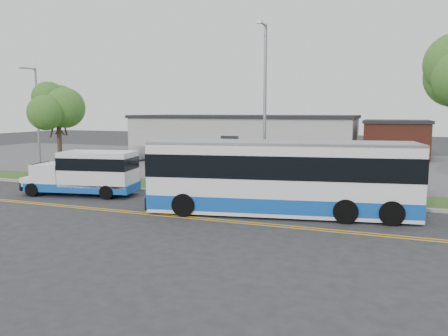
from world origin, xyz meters
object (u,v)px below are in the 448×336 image
at_px(tree_west, 58,106).
at_px(shuttle_bus, 88,172).
at_px(transit_bus, 280,177).
at_px(streetlight_near, 265,103).
at_px(pedestrian, 84,168).
at_px(parked_car_a, 263,157).
at_px(parked_car_b, 138,153).
at_px(streetlight_far, 37,115).

distance_m(tree_west, shuttle_bus, 8.09).
relative_size(shuttle_bus, transit_bus, 0.54).
bearing_deg(streetlight_near, pedestrian, -176.05).
height_order(transit_bus, pedestrian, transit_bus).
xyz_separation_m(tree_west, streetlight_near, (15.00, -0.47, 0.11)).
xyz_separation_m(tree_west, transit_bus, (17.01, -5.00, -3.41)).
height_order(parked_car_a, parked_car_b, parked_car_a).
bearing_deg(transit_bus, parked_car_a, 97.83).
bearing_deg(pedestrian, parked_car_b, -111.31).
height_order(shuttle_bus, pedestrian, shuttle_bus).
relative_size(tree_west, transit_bus, 0.55).
distance_m(streetlight_near, transit_bus, 6.08).
distance_m(shuttle_bus, parked_car_b, 17.05).
xyz_separation_m(streetlight_near, parked_car_a, (-3.34, 12.19, -4.42)).
relative_size(streetlight_far, pedestrian, 3.97).
relative_size(tree_west, parked_car_a, 1.59).
distance_m(shuttle_bus, parked_car_a, 17.12).
bearing_deg(streetlight_far, streetlight_near, -8.05).
xyz_separation_m(shuttle_bus, transit_bus, (11.31, -0.68, 0.37)).
bearing_deg(tree_west, transit_bus, -16.39).
bearing_deg(parked_car_a, tree_west, -127.56).
bearing_deg(shuttle_bus, parked_car_a, 59.67).
bearing_deg(streetlight_far, parked_car_b, 70.59).
relative_size(tree_west, streetlight_far, 0.86).
height_order(streetlight_far, shuttle_bus, streetlight_far).
relative_size(shuttle_bus, pedestrian, 3.38).
bearing_deg(tree_west, shuttle_bus, -37.20).
xyz_separation_m(streetlight_near, parked_car_b, (-15.75, 11.92, -4.47)).
xyz_separation_m(shuttle_bus, pedestrian, (-2.68, 3.02, -0.24)).
bearing_deg(parked_car_b, pedestrian, -55.55).
relative_size(streetlight_near, shuttle_bus, 1.40).
height_order(streetlight_near, parked_car_b, streetlight_near).
bearing_deg(streetlight_far, transit_bus, -18.96).
relative_size(shuttle_bus, parked_car_b, 1.50).
bearing_deg(streetlight_near, tree_west, 178.20).
xyz_separation_m(streetlight_near, pedestrian, (-11.98, -0.83, -4.13)).
height_order(tree_west, parked_car_b, tree_west).
distance_m(streetlight_near, streetlight_far, 19.20).
bearing_deg(tree_west, streetlight_far, 151.02).
xyz_separation_m(streetlight_near, streetlight_far, (-19.00, 2.69, -0.76)).
relative_size(shuttle_bus, parked_car_a, 1.56).
relative_size(streetlight_near, parked_car_b, 2.09).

